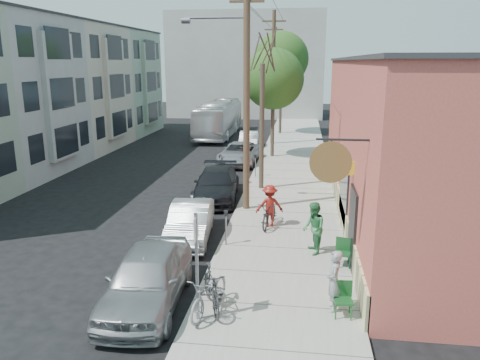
# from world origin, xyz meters

# --- Properties ---
(ground) EXTENTS (120.00, 120.00, 0.00)m
(ground) POSITION_xyz_m (0.00, 0.00, 0.00)
(ground) COLOR black
(sidewalk) EXTENTS (4.50, 58.00, 0.15)m
(sidewalk) POSITION_xyz_m (4.25, 11.00, 0.07)
(sidewalk) COLOR #9F9F93
(sidewalk) RESTS_ON ground
(cafe_building) EXTENTS (6.60, 20.20, 6.61)m
(cafe_building) POSITION_xyz_m (8.99, 4.99, 3.30)
(cafe_building) COLOR #B44D43
(cafe_building) RESTS_ON ground
(apartment_row) EXTENTS (6.30, 32.00, 9.00)m
(apartment_row) POSITION_xyz_m (-11.85, 14.00, 4.50)
(apartment_row) COLOR #8FA188
(apartment_row) RESTS_ON ground
(end_cap_building) EXTENTS (18.00, 8.00, 12.00)m
(end_cap_building) POSITION_xyz_m (-2.00, 42.00, 6.00)
(end_cap_building) COLOR #A0A09B
(end_cap_building) RESTS_ON ground
(sign_post) EXTENTS (0.07, 0.45, 2.80)m
(sign_post) POSITION_xyz_m (2.35, -4.93, 1.83)
(sign_post) COLOR slate
(sign_post) RESTS_ON sidewalk
(parking_meter_near) EXTENTS (0.14, 0.14, 1.24)m
(parking_meter_near) POSITION_xyz_m (2.25, 0.05, 0.98)
(parking_meter_near) COLOR slate
(parking_meter_near) RESTS_ON sidewalk
(parking_meter_far) EXTENTS (0.14, 0.14, 1.24)m
(parking_meter_far) POSITION_xyz_m (2.25, 10.27, 0.98)
(parking_meter_far) COLOR slate
(parking_meter_far) RESTS_ON sidewalk
(utility_pole_near) EXTENTS (3.57, 0.28, 10.00)m
(utility_pole_near) POSITION_xyz_m (2.39, 4.33, 5.41)
(utility_pole_near) COLOR #503A28
(utility_pole_near) RESTS_ON sidewalk
(utility_pole_far) EXTENTS (1.80, 0.28, 10.00)m
(utility_pole_far) POSITION_xyz_m (2.45, 21.39, 5.34)
(utility_pole_far) COLOR #503A28
(utility_pole_far) RESTS_ON sidewalk
(tree_bare) EXTENTS (0.24, 0.24, 6.19)m
(tree_bare) POSITION_xyz_m (2.80, 7.82, 3.24)
(tree_bare) COLOR #44392C
(tree_bare) RESTS_ON sidewalk
(tree_leafy_mid) EXTENTS (4.02, 4.02, 7.19)m
(tree_leafy_mid) POSITION_xyz_m (2.80, 16.26, 5.31)
(tree_leafy_mid) COLOR #44392C
(tree_leafy_mid) RESTS_ON sidewalk
(tree_leafy_far) EXTENTS (4.71, 4.71, 8.87)m
(tree_leafy_far) POSITION_xyz_m (2.80, 26.92, 6.65)
(tree_leafy_far) COLOR #44392C
(tree_leafy_far) RESTS_ON sidewalk
(patio_chair_a) EXTENTS (0.61, 0.61, 0.88)m
(patio_chair_a) POSITION_xyz_m (6.20, -1.26, 0.59)
(patio_chair_a) COLOR #13461D
(patio_chair_a) RESTS_ON sidewalk
(patio_chair_b) EXTENTS (0.55, 0.55, 0.88)m
(patio_chair_b) POSITION_xyz_m (5.96, -4.31, 0.59)
(patio_chair_b) COLOR #13461D
(patio_chair_b) RESTS_ON sidewalk
(patron_grey) EXTENTS (0.45, 0.64, 1.64)m
(patron_grey) POSITION_xyz_m (5.73, -4.03, 0.97)
(patron_grey) COLOR gray
(patron_grey) RESTS_ON sidewalk
(patron_green) EXTENTS (0.83, 0.98, 1.77)m
(patron_green) POSITION_xyz_m (5.28, -0.34, 1.04)
(patron_green) COLOR #307A44
(patron_green) RESTS_ON sidewalk
(cyclist) EXTENTS (1.19, 0.84, 1.66)m
(cyclist) POSITION_xyz_m (3.63, 2.17, 0.98)
(cyclist) COLOR maroon
(cyclist) RESTS_ON sidewalk
(cyclist_bike) EXTENTS (0.98, 2.02, 1.02)m
(cyclist_bike) POSITION_xyz_m (3.63, 2.17, 0.66)
(cyclist_bike) COLOR black
(cyclist_bike) RESTS_ON sidewalk
(parked_bike_a) EXTENTS (1.20, 1.94, 1.13)m
(parked_bike_a) POSITION_xyz_m (2.59, -4.37, 0.71)
(parked_bike_a) COLOR black
(parked_bike_a) RESTS_ON sidewalk
(parked_bike_b) EXTENTS (1.17, 2.11, 1.05)m
(parked_bike_b) POSITION_xyz_m (2.57, -4.55, 0.67)
(parked_bike_b) COLOR slate
(parked_bike_b) RESTS_ON sidewalk
(car_0) EXTENTS (2.15, 4.77, 1.59)m
(car_0) POSITION_xyz_m (0.80, -4.17, 0.80)
(car_0) COLOR gray
(car_0) RESTS_ON ground
(car_1) EXTENTS (1.86, 4.25, 1.36)m
(car_1) POSITION_xyz_m (0.80, 0.72, 0.68)
(car_1) COLOR #AEB4B6
(car_1) RESTS_ON ground
(car_2) EXTENTS (2.46, 5.13, 1.44)m
(car_2) POSITION_xyz_m (0.80, 6.07, 0.72)
(car_2) COLOR black
(car_2) RESTS_ON ground
(car_3) EXTENTS (2.52, 4.99, 1.35)m
(car_3) POSITION_xyz_m (0.80, 14.17, 0.68)
(car_3) COLOR #9C9CA3
(car_3) RESTS_ON ground
(car_4) EXTENTS (1.62, 3.99, 1.29)m
(car_4) POSITION_xyz_m (0.80, 19.63, 0.64)
(car_4) COLOR #9EA0A6
(car_4) RESTS_ON ground
(bus) EXTENTS (2.61, 11.02, 3.07)m
(bus) POSITION_xyz_m (-2.53, 25.41, 1.53)
(bus) COLOR silver
(bus) RESTS_ON ground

